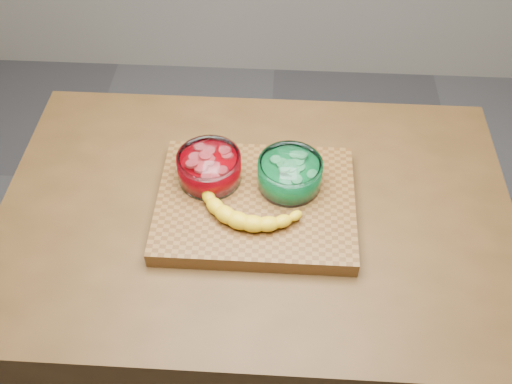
{
  "coord_description": "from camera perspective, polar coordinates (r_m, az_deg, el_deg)",
  "views": [
    {
      "loc": [
        0.05,
        -0.84,
        1.92
      ],
      "look_at": [
        0.0,
        0.0,
        0.96
      ],
      "focal_mm": 40.0,
      "sensor_mm": 36.0,
      "label": 1
    }
  ],
  "objects": [
    {
      "name": "cutting_board",
      "position": [
        1.31,
        0.0,
        -1.15
      ],
      "size": [
        0.45,
        0.35,
        0.04
      ],
      "primitive_type": "cube",
      "color": "brown",
      "rests_on": "counter"
    },
    {
      "name": "bowl_red",
      "position": [
        1.32,
        -4.68,
        2.43
      ],
      "size": [
        0.15,
        0.15,
        0.07
      ],
      "color": "white",
      "rests_on": "cutting_board"
    },
    {
      "name": "ground",
      "position": [
        2.1,
        0.0,
        -17.55
      ],
      "size": [
        3.5,
        3.5,
        0.0
      ],
      "primitive_type": "plane",
      "color": "#5A5A5F",
      "rests_on": "ground"
    },
    {
      "name": "bowl_green",
      "position": [
        1.3,
        3.39,
        1.82
      ],
      "size": [
        0.15,
        0.15,
        0.07
      ],
      "color": "white",
      "rests_on": "cutting_board"
    },
    {
      "name": "banana",
      "position": [
        1.26,
        -0.7,
        -1.36
      ],
      "size": [
        0.27,
        0.16,
        0.04
      ],
      "primitive_type": null,
      "color": "yellow",
      "rests_on": "cutting_board"
    },
    {
      "name": "counter",
      "position": [
        1.7,
        0.0,
        -11.43
      ],
      "size": [
        1.2,
        0.8,
        0.9
      ],
      "primitive_type": "cube",
      "color": "#513518",
      "rests_on": "ground"
    }
  ]
}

